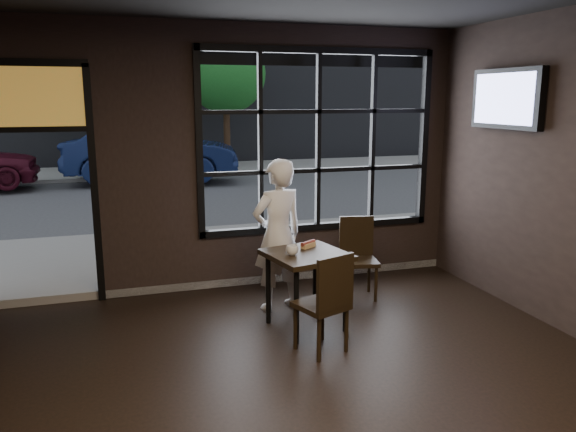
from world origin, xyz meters
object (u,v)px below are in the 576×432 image
object	(u,v)px
cafe_table	(306,290)
man	(278,235)
chair_near	(321,302)
navy_car	(153,152)

from	to	relation	value
cafe_table	man	size ratio (longest dim) A/B	0.48
cafe_table	man	bearing A→B (deg)	89.69
chair_near	man	world-z (taller)	man
chair_near	navy_car	distance (m)	11.19
cafe_table	chair_near	world-z (taller)	chair_near
navy_car	cafe_table	bearing A→B (deg)	-165.40
chair_near	cafe_table	bearing A→B (deg)	-115.82
cafe_table	navy_car	bearing A→B (deg)	81.79
cafe_table	navy_car	world-z (taller)	navy_car
cafe_table	navy_car	distance (m)	10.64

